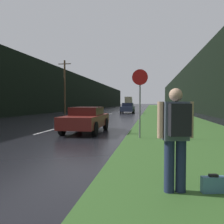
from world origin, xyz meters
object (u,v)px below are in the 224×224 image
(stop_sign, at_px, (140,96))
(car_passing_far, at_px, (128,108))
(delivery_truck, at_px, (129,102))
(car_passing_near, at_px, (86,119))
(suitcase, at_px, (213,185))
(hitchhiker_with_backpack, at_px, (176,134))

(stop_sign, bearing_deg, car_passing_far, 96.74)
(car_passing_far, height_order, delivery_truck, delivery_truck)
(stop_sign, height_order, car_passing_near, stop_sign)
(car_passing_near, distance_m, car_passing_far, 23.16)
(car_passing_far, bearing_deg, car_passing_near, 90.00)
(suitcase, distance_m, car_passing_near, 9.18)
(hitchhiker_with_backpack, height_order, suitcase, hitchhiker_with_backpack)
(hitchhiker_with_backpack, height_order, car_passing_near, hitchhiker_with_backpack)
(hitchhiker_with_backpack, bearing_deg, delivery_truck, 83.24)
(car_passing_near, distance_m, delivery_truck, 74.40)
(suitcase, relative_size, car_passing_near, 0.10)
(suitcase, height_order, car_passing_far, car_passing_far)
(car_passing_far, bearing_deg, delivery_truck, -84.89)
(car_passing_far, bearing_deg, hitchhiker_with_backpack, 97.03)
(suitcase, distance_m, car_passing_far, 31.47)
(car_passing_near, xyz_separation_m, delivery_truck, (-4.57, 74.25, 1.22))
(suitcase, xyz_separation_m, delivery_truck, (-9.07, 82.23, 1.76))
(car_passing_near, bearing_deg, hitchhiker_with_backpack, 115.51)
(hitchhiker_with_backpack, xyz_separation_m, car_passing_near, (-3.86, 8.08, -0.35))
(stop_sign, bearing_deg, suitcase, -75.92)
(car_passing_near, xyz_separation_m, car_passing_far, (-0.00, 23.16, 0.07))
(delivery_truck, bearing_deg, car_passing_far, -84.89)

